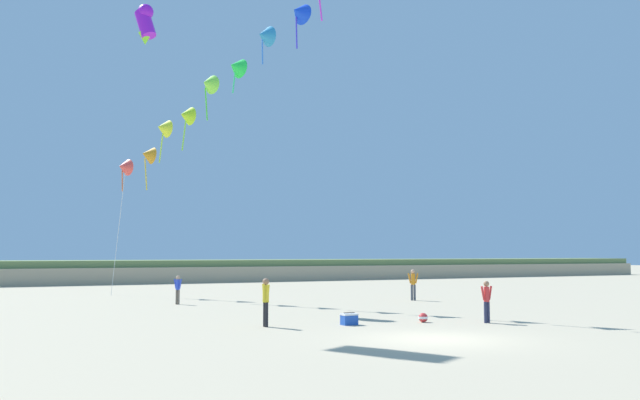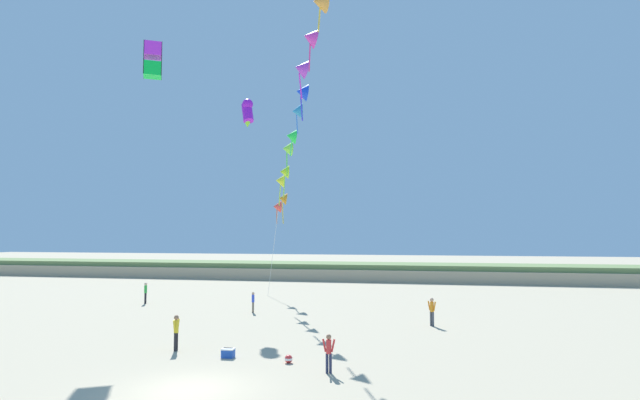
{
  "view_description": "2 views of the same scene",
  "coord_description": "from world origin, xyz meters",
  "px_view_note": "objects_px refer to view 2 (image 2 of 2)",
  "views": [
    {
      "loc": [
        -12.52,
        -17.51,
        2.65
      ],
      "look_at": [
        2.35,
        12.97,
        5.34
      ],
      "focal_mm": 38.0,
      "sensor_mm": 36.0,
      "label": 1
    },
    {
      "loc": [
        8.44,
        -17.58,
        5.77
      ],
      "look_at": [
        2.94,
        10.07,
        7.69
      ],
      "focal_mm": 28.0,
      "sensor_mm": 36.0,
      "label": 2
    }
  ],
  "objects_px": {
    "person_mid_center": "(146,291)",
    "beach_ball": "(289,359)",
    "person_far_left": "(176,330)",
    "person_near_right": "(329,351)",
    "large_kite_mid_trail": "(153,60)",
    "beach_cooler": "(228,353)",
    "person_near_left": "(432,310)",
    "large_kite_low_lead": "(248,112)",
    "person_far_right": "(253,301)"
  },
  "relations": [
    {
      "from": "person_mid_center",
      "to": "beach_ball",
      "type": "height_order",
      "value": "person_mid_center"
    },
    {
      "from": "person_far_left",
      "to": "beach_ball",
      "type": "xyz_separation_m",
      "value": [
        6.06,
        -1.16,
        -0.83
      ]
    },
    {
      "from": "person_near_right",
      "to": "large_kite_mid_trail",
      "type": "xyz_separation_m",
      "value": [
        -14.87,
        11.26,
        17.3
      ]
    },
    {
      "from": "beach_cooler",
      "to": "beach_ball",
      "type": "height_order",
      "value": "beach_cooler"
    },
    {
      "from": "person_near_left",
      "to": "person_near_right",
      "type": "relative_size",
      "value": 1.1
    },
    {
      "from": "large_kite_low_lead",
      "to": "beach_ball",
      "type": "xyz_separation_m",
      "value": [
        7.68,
        -15.79,
        -15.44
      ]
    },
    {
      "from": "person_near_left",
      "to": "person_far_right",
      "type": "distance_m",
      "value": 13.08
    },
    {
      "from": "beach_cooler",
      "to": "beach_ball",
      "type": "distance_m",
      "value": 3.05
    },
    {
      "from": "person_far_left",
      "to": "large_kite_mid_trail",
      "type": "bearing_deg",
      "value": 127.37
    },
    {
      "from": "person_near_right",
      "to": "person_mid_center",
      "type": "xyz_separation_m",
      "value": [
        -18.59,
        17.38,
        0.08
      ]
    },
    {
      "from": "beach_ball",
      "to": "person_near_right",
      "type": "bearing_deg",
      "value": -31.7
    },
    {
      "from": "person_near_left",
      "to": "person_mid_center",
      "type": "bearing_deg",
      "value": 166.16
    },
    {
      "from": "person_far_left",
      "to": "beach_cooler",
      "type": "bearing_deg",
      "value": -13.9
    },
    {
      "from": "person_mid_center",
      "to": "person_far_right",
      "type": "height_order",
      "value": "person_mid_center"
    },
    {
      "from": "person_near_left",
      "to": "person_near_right",
      "type": "bearing_deg",
      "value": -110.95
    },
    {
      "from": "person_near_left",
      "to": "person_mid_center",
      "type": "relative_size",
      "value": 1.01
    },
    {
      "from": "large_kite_mid_trail",
      "to": "beach_cooler",
      "type": "distance_m",
      "value": 22.63
    },
    {
      "from": "person_near_right",
      "to": "large_kite_low_lead",
      "type": "distance_m",
      "value": 24.54
    },
    {
      "from": "person_far_left",
      "to": "large_kite_mid_trail",
      "type": "relative_size",
      "value": 0.72
    },
    {
      "from": "large_kite_mid_trail",
      "to": "person_near_right",
      "type": "bearing_deg",
      "value": -37.14
    },
    {
      "from": "person_near_right",
      "to": "beach_cooler",
      "type": "distance_m",
      "value": 5.4
    },
    {
      "from": "person_near_left",
      "to": "large_kite_mid_trail",
      "type": "distance_m",
      "value": 25.9
    },
    {
      "from": "person_near_right",
      "to": "person_far_left",
      "type": "xyz_separation_m",
      "value": [
        -8.12,
        2.43,
        0.09
      ]
    },
    {
      "from": "person_mid_center",
      "to": "person_far_right",
      "type": "distance_m",
      "value": 10.69
    },
    {
      "from": "person_far_right",
      "to": "beach_cooler",
      "type": "distance_m",
      "value": 13.31
    },
    {
      "from": "person_near_left",
      "to": "beach_cooler",
      "type": "relative_size",
      "value": 3.04
    },
    {
      "from": "beach_cooler",
      "to": "person_far_left",
      "type": "bearing_deg",
      "value": 166.1
    },
    {
      "from": "person_far_left",
      "to": "large_kite_low_lead",
      "type": "distance_m",
      "value": 20.75
    },
    {
      "from": "person_far_left",
      "to": "large_kite_mid_trail",
      "type": "height_order",
      "value": "large_kite_mid_trail"
    },
    {
      "from": "person_mid_center",
      "to": "person_far_left",
      "type": "bearing_deg",
      "value": -54.99
    },
    {
      "from": "person_near_left",
      "to": "beach_cooler",
      "type": "xyz_separation_m",
      "value": [
        -9.56,
        -10.02,
        -0.8
      ]
    },
    {
      "from": "person_mid_center",
      "to": "large_kite_mid_trail",
      "type": "distance_m",
      "value": 18.65
    },
    {
      "from": "person_near_right",
      "to": "beach_cooler",
      "type": "height_order",
      "value": "person_near_right"
    },
    {
      "from": "person_near_left",
      "to": "person_far_left",
      "type": "height_order",
      "value": "person_near_left"
    },
    {
      "from": "person_near_left",
      "to": "beach_cooler",
      "type": "height_order",
      "value": "person_near_left"
    },
    {
      "from": "person_near_right",
      "to": "large_kite_mid_trail",
      "type": "height_order",
      "value": "large_kite_mid_trail"
    },
    {
      "from": "person_far_right",
      "to": "large_kite_low_lead",
      "type": "xyz_separation_m",
      "value": [
        -1.46,
        2.49,
        14.75
      ]
    },
    {
      "from": "large_kite_low_lead",
      "to": "large_kite_mid_trail",
      "type": "distance_m",
      "value": 8.17
    },
    {
      "from": "large_kite_low_lead",
      "to": "person_near_right",
      "type": "bearing_deg",
      "value": -60.28
    },
    {
      "from": "person_far_left",
      "to": "beach_cooler",
      "type": "relative_size",
      "value": 3.04
    },
    {
      "from": "person_far_left",
      "to": "large_kite_low_lead",
      "type": "height_order",
      "value": "large_kite_low_lead"
    },
    {
      "from": "beach_ball",
      "to": "person_near_left",
      "type": "bearing_deg",
      "value": 57.91
    },
    {
      "from": "person_mid_center",
      "to": "beach_cooler",
      "type": "height_order",
      "value": "person_mid_center"
    },
    {
      "from": "person_near_left",
      "to": "person_mid_center",
      "type": "height_order",
      "value": "person_near_left"
    },
    {
      "from": "person_mid_center",
      "to": "large_kite_mid_trail",
      "type": "bearing_deg",
      "value": -58.65
    },
    {
      "from": "person_far_left",
      "to": "beach_ball",
      "type": "height_order",
      "value": "person_far_left"
    },
    {
      "from": "large_kite_mid_trail",
      "to": "beach_ball",
      "type": "bearing_deg",
      "value": -37.95
    },
    {
      "from": "person_near_left",
      "to": "beach_ball",
      "type": "relative_size",
      "value": 4.85
    },
    {
      "from": "person_far_right",
      "to": "person_near_left",
      "type": "bearing_deg",
      "value": -12.74
    },
    {
      "from": "large_kite_low_lead",
      "to": "beach_ball",
      "type": "distance_m",
      "value": 23.39
    }
  ]
}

